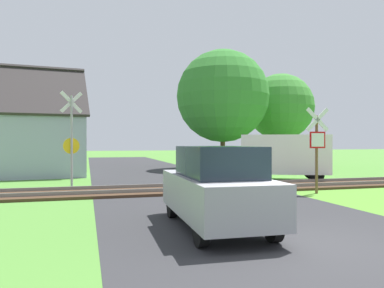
% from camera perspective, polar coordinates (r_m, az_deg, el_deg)
% --- Properties ---
extents(ground_plane, '(160.00, 160.00, 0.00)m').
position_cam_1_polar(ground_plane, '(7.23, 16.30, -14.70)').
color(ground_plane, '#4C8433').
extents(road_asphalt, '(7.03, 80.00, 0.01)m').
position_cam_1_polar(road_asphalt, '(8.94, 9.34, -11.77)').
color(road_asphalt, '#2D2D30').
rests_on(road_asphalt, ground).
extents(rail_track, '(60.00, 2.60, 0.22)m').
position_cam_1_polar(rail_track, '(14.53, -0.83, -6.91)').
color(rail_track, '#422D1E').
rests_on(rail_track, ground).
extents(stop_sign_near, '(0.87, 0.18, 3.13)m').
position_cam_1_polar(stop_sign_near, '(14.35, 18.51, -0.05)').
color(stop_sign_near, brown).
rests_on(stop_sign_near, ground).
extents(crossing_sign_far, '(0.86, 0.23, 3.90)m').
position_cam_1_polar(crossing_sign_far, '(15.57, -17.88, 1.15)').
color(crossing_sign_far, '#9E9EA5').
rests_on(crossing_sign_far, ground).
extents(house, '(7.18, 7.32, 6.30)m').
position_cam_1_polar(house, '(23.45, -24.13, 0.32)').
color(house, '#99A3B7').
rests_on(house, ground).
extents(tree_far, '(5.42, 5.42, 7.48)m').
position_cam_1_polar(tree_far, '(31.60, 13.34, 5.49)').
color(tree_far, '#513823').
rests_on(tree_far, ground).
extents(tree_right, '(6.54, 6.54, 8.43)m').
position_cam_1_polar(tree_right, '(26.84, 4.71, 7.27)').
color(tree_right, '#513823').
rests_on(tree_right, ground).
extents(mail_truck, '(5.23, 3.65, 2.24)m').
position_cam_1_polar(mail_truck, '(19.06, 13.30, -1.65)').
color(mail_truck, white).
rests_on(mail_truck, ground).
extents(parked_car, '(1.77, 4.05, 1.78)m').
position_cam_1_polar(parked_car, '(8.14, 3.71, -6.60)').
color(parked_car, '#99999E').
rests_on(parked_car, ground).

